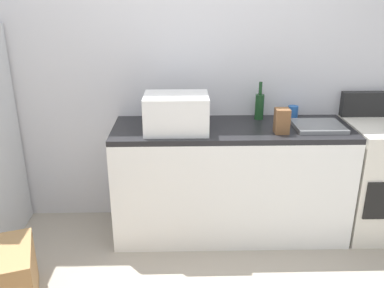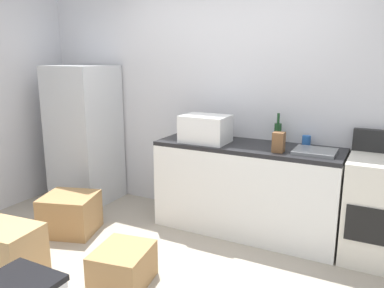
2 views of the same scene
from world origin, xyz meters
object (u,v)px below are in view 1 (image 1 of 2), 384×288
object	(u,v)px
stove_oven	(382,177)
wine_bottle	(259,106)
coffee_mug	(293,112)
knife_block	(282,121)
microwave	(176,113)

from	to	relation	value
stove_oven	wine_bottle	bearing A→B (deg)	169.02
wine_bottle	coffee_mug	world-z (taller)	wine_bottle
stove_oven	coffee_mug	size ratio (longest dim) A/B	11.00
stove_oven	wine_bottle	xyz separation A→B (m)	(-0.98, 0.19, 0.54)
stove_oven	knife_block	xyz separation A→B (m)	(-0.88, -0.15, 0.52)
knife_block	stove_oven	bearing A→B (deg)	9.71
wine_bottle	coffee_mug	size ratio (longest dim) A/B	3.00
microwave	coffee_mug	bearing A→B (deg)	17.44
stove_oven	knife_block	bearing A→B (deg)	-170.29
microwave	knife_block	world-z (taller)	microwave
stove_oven	microwave	bearing A→B (deg)	-176.99
stove_oven	wine_bottle	size ratio (longest dim) A/B	3.67
wine_bottle	coffee_mug	distance (m)	0.28
wine_bottle	knife_block	xyz separation A→B (m)	(0.10, -0.34, -0.02)
stove_oven	wine_bottle	world-z (taller)	wine_bottle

